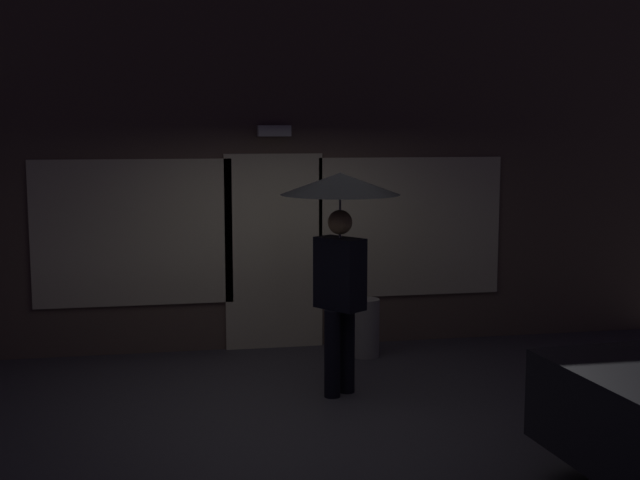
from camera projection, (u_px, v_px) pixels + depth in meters
The scene contains 4 objects.
ground_plane at pixel (307, 410), 7.43m from camera, with size 18.00×18.00×0.00m, color #423F44.
building_facade at pixel (271, 149), 9.42m from camera, with size 9.41×0.48×4.56m.
person_with_umbrella at pixel (340, 221), 7.65m from camera, with size 1.10×1.10×2.08m.
sidewalk_bollard at pixel (366, 328), 9.13m from camera, with size 0.29×0.29×0.64m, color #9E998E.
Camera 1 is at (-1.22, -7.06, 2.47)m, focal length 47.06 mm.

